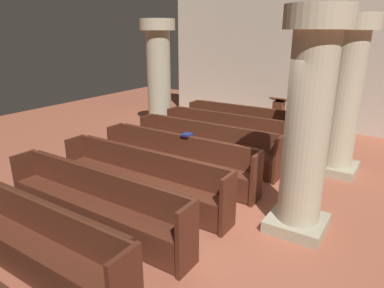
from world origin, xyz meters
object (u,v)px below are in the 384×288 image
at_px(pillar_aisle_rear, 308,123).
at_px(pew_row_3, 178,158).
at_px(lectern, 278,119).
at_px(pew_row_2, 206,143).
at_px(pillar_far_side, 159,75).
at_px(pew_row_6, 27,235).
at_px(pillar_aisle_side, 344,94).
at_px(pew_row_5, 94,201).
at_px(pew_row_4, 142,176).
at_px(hymn_book, 187,135).
at_px(pew_row_1, 228,132).
at_px(pew_row_0, 246,123).

bearing_deg(pillar_aisle_rear, pew_row_3, 169.71).
xyz_separation_m(pillar_aisle_rear, lectern, (-1.98, 4.68, -1.20)).
xyz_separation_m(pew_row_2, pillar_far_side, (-2.45, 1.50, 1.16)).
distance_m(pew_row_6, pillar_aisle_side, 6.05).
relative_size(pillar_aisle_side, lectern, 2.92).
distance_m(pew_row_5, lectern, 6.38).
distance_m(pew_row_4, pillar_far_side, 4.53).
relative_size(pew_row_6, hymn_book, 15.83).
bearing_deg(pew_row_2, pew_row_1, 90.00).
bearing_deg(lectern, pillar_far_side, -150.66).
bearing_deg(pew_row_5, hymn_book, 87.84).
distance_m(pew_row_1, pillar_aisle_rear, 3.78).
distance_m(pew_row_6, pillar_aisle_rear, 3.89).
distance_m(pew_row_3, pew_row_4, 1.06).
bearing_deg(pew_row_0, pew_row_6, -90.00).
xyz_separation_m(pew_row_1, pew_row_6, (0.00, -5.32, 0.00)).
relative_size(pew_row_0, pew_row_3, 1.00).
height_order(pew_row_1, lectern, lectern).
bearing_deg(pew_row_6, hymn_book, 88.52).
distance_m(pew_row_0, pew_row_1, 1.06).
bearing_deg(lectern, hymn_book, -96.09).
bearing_deg(pillar_aisle_rear, pew_row_1, 134.12).
bearing_deg(pew_row_4, hymn_book, 86.02).
relative_size(pew_row_3, lectern, 3.11).
bearing_deg(pillar_aisle_side, pew_row_1, -178.48).
relative_size(pew_row_1, pew_row_4, 1.00).
relative_size(pew_row_0, pew_row_6, 1.00).
bearing_deg(pew_row_1, pillar_aisle_rear, -45.88).
height_order(pew_row_3, pew_row_4, same).
distance_m(pew_row_4, pillar_aisle_side, 4.27).
xyz_separation_m(pew_row_0, pew_row_6, (0.00, -6.38, 0.00)).
height_order(pillar_far_side, lectern, pillar_far_side).
distance_m(pew_row_2, pew_row_5, 3.19).
xyz_separation_m(pew_row_5, pillar_aisle_rear, (2.50, 1.67, 1.16)).
xyz_separation_m(pew_row_5, hymn_book, (0.09, 2.31, 0.44)).
bearing_deg(pew_row_2, pew_row_5, -90.00).
bearing_deg(hymn_book, pew_row_2, 95.68).
height_order(pew_row_3, pillar_aisle_rear, pillar_aisle_rear).
height_order(pillar_aisle_side, pillar_far_side, same).
relative_size(pew_row_4, pillar_aisle_side, 1.06).
bearing_deg(pillar_aisle_side, pillar_aisle_rear, -90.00).
bearing_deg(pew_row_0, pew_row_1, -90.00).
xyz_separation_m(pew_row_6, pillar_aisle_rear, (2.50, 2.74, 1.16)).
height_order(pew_row_2, lectern, lectern).
xyz_separation_m(pew_row_3, pew_row_5, (0.00, -2.13, 0.00)).
height_order(pew_row_1, pew_row_4, same).
height_order(pew_row_1, pew_row_2, same).
height_order(pew_row_3, pew_row_6, same).
height_order(pew_row_4, lectern, lectern).
distance_m(pillar_aisle_side, lectern, 3.09).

